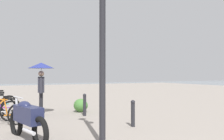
# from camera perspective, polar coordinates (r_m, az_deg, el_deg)

# --- Properties ---
(lamppost) EXTENTS (0.98, 0.28, 4.13)m
(lamppost) POSITION_cam_1_polar(r_m,az_deg,el_deg) (5.66, -2.21, 10.81)
(lamppost) COLOR #232328
(lamppost) RESTS_ON ground
(motorcycle) EXTENTS (2.13, 0.65, 1.06)m
(motorcycle) POSITION_cam_1_polar(r_m,az_deg,el_deg) (6.43, -18.95, -10.61)
(motorcycle) COLOR black
(motorcycle) RESTS_ON ground
(bicycle_orange) EXTENTS (0.27, 1.76, 0.95)m
(bicycle_orange) POSITION_cam_1_polar(r_m,az_deg,el_deg) (8.30, -24.18, -9.38)
(bicycle_orange) COLOR black
(bicycle_orange) RESTS_ON ground
(pedestrian) EXTENTS (1.00, 1.00, 2.03)m
(pedestrian) POSITION_cam_1_polar(r_m,az_deg,el_deg) (9.95, -15.98, -0.82)
(pedestrian) COLOR black
(pedestrian) RESTS_ON ground
(bollard_near) EXTENTS (0.13, 0.13, 0.80)m
(bollard_near) POSITION_cam_1_polar(r_m,az_deg,el_deg) (7.62, 4.84, -9.76)
(bollard_near) COLOR #232328
(bollard_near) RESTS_ON ground
(bollard_mid) EXTENTS (0.13, 0.13, 0.85)m
(bollard_mid) POSITION_cam_1_polar(r_m,az_deg,el_deg) (9.56, -6.31, -7.82)
(bollard_mid) COLOR #232328
(bollard_mid) RESTS_ON ground
(shrub_low) EXTENTS (0.65, 0.58, 0.55)m
(shrub_low) POSITION_cam_1_polar(r_m,az_deg,el_deg) (10.56, -7.21, -8.07)
(shrub_low) COLOR #477F38
(shrub_low) RESTS_ON ground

